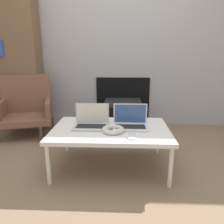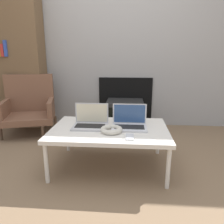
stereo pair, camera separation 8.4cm
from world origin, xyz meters
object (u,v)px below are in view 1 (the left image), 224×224
(tv, at_px, (123,115))
(headphones, at_px, (113,130))
(laptop_left, at_px, (92,122))
(armchair, at_px, (26,106))
(phone, at_px, (132,137))
(laptop_right, at_px, (130,123))

(tv, bearing_deg, headphones, -94.43)
(laptop_left, distance_m, headphones, 0.26)
(headphones, relative_size, armchair, 0.25)
(armchair, bearing_deg, tv, -7.05)
(laptop_left, xyz_separation_m, tv, (0.31, 1.07, -0.23))
(laptop_left, relative_size, headphones, 1.63)
(phone, bearing_deg, laptop_right, 91.00)
(tv, bearing_deg, laptop_left, -106.00)
(laptop_right, height_order, armchair, armchair)
(laptop_right, relative_size, armchair, 0.41)
(headphones, bearing_deg, phone, -36.53)
(tv, relative_size, armchair, 0.65)
(phone, relative_size, armchair, 0.18)
(laptop_left, xyz_separation_m, armchair, (-1.02, 0.87, -0.05))
(phone, height_order, armchair, armchair)
(headphones, height_order, tv, headphones)
(phone, bearing_deg, tv, 92.99)
(laptop_right, height_order, tv, laptop_right)
(laptop_right, relative_size, tv, 0.63)
(laptop_right, height_order, headphones, laptop_right)
(tv, xyz_separation_m, armchair, (-1.32, -0.20, 0.18))
(headphones, relative_size, phone, 1.42)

